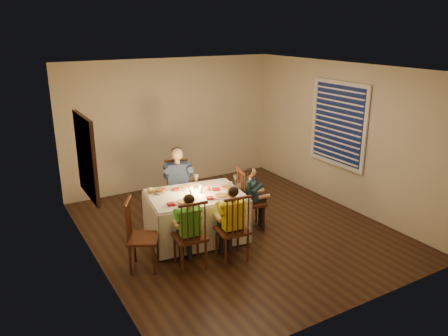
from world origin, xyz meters
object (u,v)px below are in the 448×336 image
chair_end (251,228)px  adult (179,218)px  chair_near_left (190,266)px  chair_adult (179,218)px  chair_extra (145,268)px  chair_near_right (232,259)px  child_teal (251,228)px  child_yellow (232,259)px  serving_bowl (161,192)px  dining_table (196,207)px  child_green (190,266)px

chair_end → adult: adult is taller
chair_near_left → adult: adult is taller
chair_adult → chair_extra: bearing=-114.6°
chair_near_right → child_teal: (0.80, 0.71, 0.00)m
chair_near_right → child_yellow: child_yellow is taller
chair_adult → serving_bowl: 1.08m
chair_extra → child_teal: (1.97, 0.31, 0.00)m
dining_table → chair_near_right: dining_table is taller
chair_adult → child_yellow: bearing=-70.8°
chair_near_right → dining_table: bearing=-73.2°
dining_table → adult: bearing=92.5°
chair_near_right → serving_bowl: 1.49m
chair_end → child_teal: 0.00m
chair_end → chair_near_right: bearing=144.0°
chair_extra → adult: bearing=-12.3°
chair_end → child_green: size_ratio=0.95×
chair_end → serving_bowl: serving_bowl is taller
chair_extra → adult: 1.66m
dining_table → child_teal: 1.10m
chair_near_right → chair_end: same height
chair_end → child_teal: child_teal is taller
chair_adult → chair_extra: size_ratio=1.00×
adult → child_green: adult is taller
child_green → serving_bowl: bearing=-83.4°
chair_extra → child_green: size_ratio=0.94×
chair_near_left → chair_end: same height
chair_near_left → serving_bowl: bearing=-83.4°
adult → chair_near_right: bearing=-70.8°
chair_adult → child_teal: size_ratio=0.98×
adult → chair_extra: bearing=-114.6°
chair_adult → child_teal: bearing=-30.4°
chair_extra → child_green: (0.56, -0.27, 0.00)m
chair_end → child_green: child_green is taller
chair_end → chair_extra: size_ratio=1.00×
chair_adult → child_green: size_ratio=0.95×
chair_adult → child_green: 1.61m
chair_near_left → chair_near_right: (0.60, -0.12, 0.00)m
chair_end → child_teal: size_ratio=0.98×
child_green → serving_bowl: (0.01, 0.99, 0.78)m
chair_extra → child_teal: size_ratio=0.98×
child_teal → serving_bowl: (-1.40, 0.41, 0.78)m
chair_adult → serving_bowl: bearing=-118.1°
dining_table → child_teal: bearing=0.8°
child_teal → dining_table: bearing=95.0°
dining_table → child_green: dining_table is taller
child_green → child_yellow: bearing=175.4°
chair_extra → serving_bowl: 1.20m
dining_table → chair_end: size_ratio=1.54×
adult → child_teal: 1.28m
dining_table → chair_adult: size_ratio=1.54×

